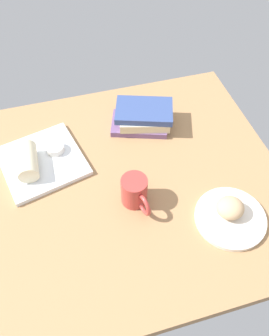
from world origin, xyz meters
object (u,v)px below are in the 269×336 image
(square_plate, at_px, (42,161))
(coffee_mug, at_px, (135,192))
(sauce_cup, at_px, (55,148))
(book_stack, at_px, (143,117))
(round_plate, at_px, (230,218))
(scone_pastry, at_px, (230,208))
(breakfast_wrap, at_px, (27,161))

(square_plate, distance_m, coffee_mug, 0.34)
(sauce_cup, distance_m, coffee_mug, 0.33)
(book_stack, bearing_deg, square_plate, -168.19)
(sauce_cup, xyz_separation_m, coffee_mug, (0.21, -0.25, 0.02))
(round_plate, relative_size, scone_pastry, 2.58)
(round_plate, distance_m, breakfast_wrap, 0.65)
(breakfast_wrap, bearing_deg, scone_pastry, -29.80)
(round_plate, height_order, scone_pastry, scone_pastry)
(round_plate, relative_size, sauce_cup, 3.49)
(round_plate, xyz_separation_m, square_plate, (-0.51, 0.36, 0.00))
(book_stack, bearing_deg, sauce_cup, -171.04)
(scone_pastry, relative_size, sauce_cup, 1.35)
(book_stack, bearing_deg, scone_pastry, -72.45)
(book_stack, relative_size, coffee_mug, 1.90)
(sauce_cup, height_order, coffee_mug, coffee_mug)
(breakfast_wrap, bearing_deg, sauce_cup, 29.38)
(round_plate, xyz_separation_m, breakfast_wrap, (-0.55, 0.34, 0.04))
(scone_pastry, distance_m, sauce_cup, 0.59)
(square_plate, relative_size, breakfast_wrap, 1.96)
(square_plate, xyz_separation_m, book_stack, (0.37, 0.08, 0.03))
(scone_pastry, xyz_separation_m, book_stack, (-0.14, 0.43, -0.00))
(breakfast_wrap, relative_size, book_stack, 0.53)
(book_stack, bearing_deg, breakfast_wrap, -166.45)
(square_plate, xyz_separation_m, breakfast_wrap, (-0.04, -0.02, 0.04))
(book_stack, height_order, coffee_mug, coffee_mug)
(square_plate, relative_size, sauce_cup, 4.25)
(round_plate, bearing_deg, square_plate, 144.36)
(round_plate, distance_m, scone_pastry, 0.04)
(scone_pastry, distance_m, book_stack, 0.45)
(round_plate, bearing_deg, breakfast_wrap, 148.00)
(round_plate, distance_m, book_stack, 0.46)
(scone_pastry, bearing_deg, square_plate, 145.37)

